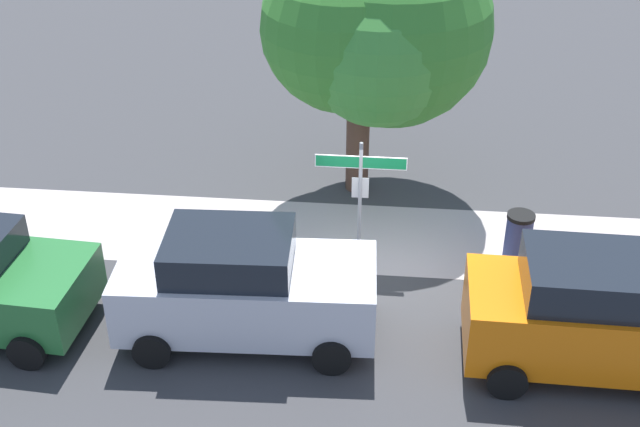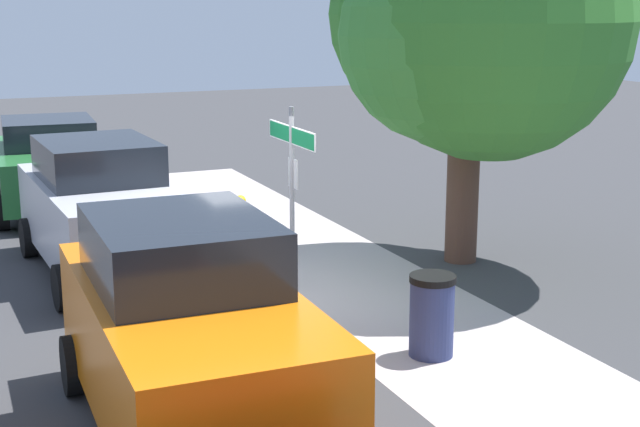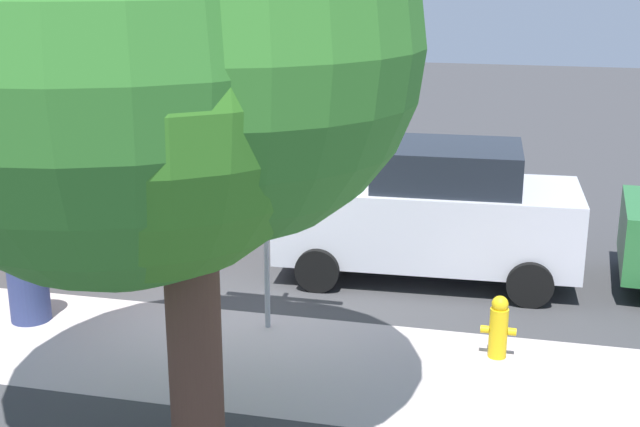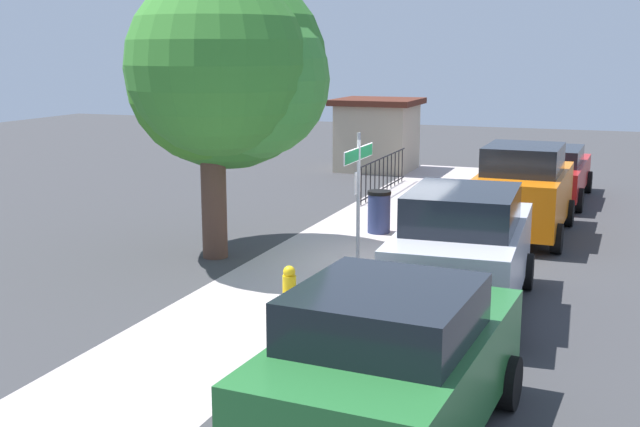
% 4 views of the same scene
% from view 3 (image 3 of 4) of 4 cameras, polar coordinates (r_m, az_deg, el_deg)
% --- Properties ---
extents(ground_plane, '(60.00, 60.00, 0.00)m').
position_cam_3_polar(ground_plane, '(11.65, -4.88, -6.58)').
color(ground_plane, '#38383A').
extents(sidewalk_strip, '(24.00, 2.60, 0.00)m').
position_cam_3_polar(sidewalk_strip, '(11.34, -16.72, -7.92)').
color(sidewalk_strip, '#B0A3A1').
rests_on(sidewalk_strip, ground_plane).
extents(street_sign, '(1.70, 0.07, 2.63)m').
position_cam_3_polar(street_sign, '(10.57, -3.68, 1.50)').
color(street_sign, '#9EA0A5').
rests_on(street_sign, ground_plane).
extents(shade_tree, '(4.73, 4.27, 5.84)m').
position_cam_3_polar(shade_tree, '(7.65, -11.00, 9.90)').
color(shade_tree, brown).
rests_on(shade_tree, ground_plane).
extents(car_silver, '(4.43, 2.20, 2.02)m').
position_cam_3_polar(car_silver, '(12.68, 7.43, 0.12)').
color(car_silver, silver).
rests_on(car_silver, ground_plane).
extents(car_orange, '(4.22, 2.10, 2.09)m').
position_cam_3_polar(car_orange, '(14.63, -15.49, 2.00)').
color(car_orange, orange).
rests_on(car_orange, ground_plane).
extents(fire_hydrant, '(0.42, 0.22, 0.78)m').
position_cam_3_polar(fire_hydrant, '(10.43, 11.86, -7.45)').
color(fire_hydrant, yellow).
rests_on(fire_hydrant, ground_plane).
extents(trash_bin, '(0.55, 0.55, 0.98)m').
position_cam_3_polar(trash_bin, '(11.82, -18.94, -4.53)').
color(trash_bin, navy).
rests_on(trash_bin, ground_plane).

